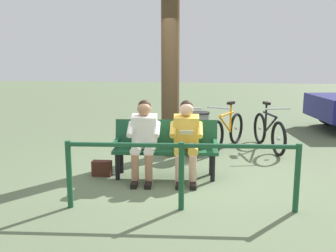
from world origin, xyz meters
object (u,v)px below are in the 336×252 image
object	(u,v)px
person_companion	(144,136)
bicycle_black	(269,132)
tree_trunk	(170,64)
bicycle_orange	(188,131)
bicycle_green	(227,131)
bench	(166,144)
litter_bin	(200,134)
handbag	(102,168)
person_reading	(186,136)

from	to	relation	value
person_companion	bicycle_black	world-z (taller)	person_companion
tree_trunk	bicycle_black	bearing A→B (deg)	-160.73
bicycle_black	bicycle_orange	distance (m)	1.61
bicycle_black	person_companion	bearing A→B (deg)	-58.98
bicycle_green	bench	bearing A→B (deg)	-3.24
litter_bin	bicycle_orange	distance (m)	0.53
bicycle_black	bicycle_green	bearing A→B (deg)	-100.96
bench	person_companion	distance (m)	0.39
bicycle_orange	tree_trunk	bearing A→B (deg)	-37.51
handbag	bicycle_orange	xyz separation A→B (m)	(-1.19, -1.91, 0.24)
person_companion	bicycle_orange	size ratio (longest dim) A/B	0.72
handbag	bicycle_green	xyz separation A→B (m)	(-1.97, -2.03, 0.24)
litter_bin	bicycle_black	distance (m)	1.48
litter_bin	bicycle_black	xyz separation A→B (m)	(-1.34, -0.62, -0.05)
person_companion	handbag	bearing A→B (deg)	-7.00
handbag	tree_trunk	world-z (taller)	tree_trunk
person_companion	bicycle_orange	bearing A→B (deg)	-109.28
person_companion	bicycle_orange	world-z (taller)	person_companion
handbag	litter_bin	distance (m)	2.08
person_reading	bicycle_orange	xyz separation A→B (m)	(0.13, -1.89, -0.31)
bench	person_reading	world-z (taller)	person_reading
bench	person_reading	xyz separation A→B (m)	(-0.33, 0.14, 0.16)
bench	person_companion	size ratio (longest dim) A/B	1.36
bicycle_orange	litter_bin	bearing A→B (deg)	22.52
bench	tree_trunk	size ratio (longest dim) A/B	0.48
bicycle_black	bicycle_green	size ratio (longest dim) A/B	1.06
bench	litter_bin	size ratio (longest dim) A/B	1.98
tree_trunk	bicycle_black	distance (m)	2.42
handbag	litter_bin	xyz separation A→B (m)	(-1.46, -1.45, 0.29)
handbag	bicycle_green	bearing A→B (deg)	-134.14
bench	tree_trunk	distance (m)	1.73
litter_bin	tree_trunk	bearing A→B (deg)	4.53
person_reading	bicycle_orange	distance (m)	1.91
handbag	bicycle_black	world-z (taller)	bicycle_black
litter_bin	bicycle_green	xyz separation A→B (m)	(-0.51, -0.58, -0.05)
bicycle_orange	person_reading	bearing A→B (deg)	-3.66
person_companion	tree_trunk	world-z (taller)	tree_trunk
bicycle_black	bicycle_orange	xyz separation A→B (m)	(1.61, 0.16, 0.00)
litter_bin	bicycle_black	size ratio (longest dim) A/B	0.50
litter_bin	person_companion	bearing A→B (deg)	62.41
bicycle_black	bicycle_orange	size ratio (longest dim) A/B	0.98
person_reading	bicycle_black	bearing A→B (deg)	-130.34
litter_bin	handbag	bearing A→B (deg)	44.91
bench	person_companion	bearing A→B (deg)	27.01
person_companion	tree_trunk	xyz separation A→B (m)	(-0.22, -1.44, 1.04)
person_companion	handbag	world-z (taller)	person_companion
handbag	bicycle_black	size ratio (longest dim) A/B	0.18
person_companion	bicycle_orange	distance (m)	2.02
handbag	tree_trunk	size ratio (longest dim) A/B	0.09
person_companion	bicycle_black	xyz separation A→B (m)	(-2.11, -2.10, -0.30)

